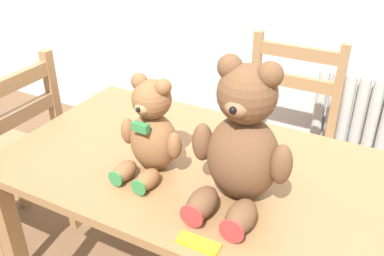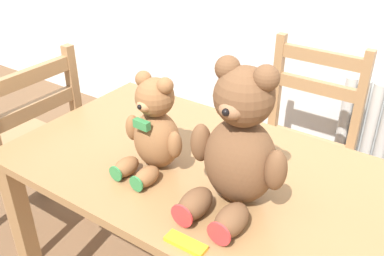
# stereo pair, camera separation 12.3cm
# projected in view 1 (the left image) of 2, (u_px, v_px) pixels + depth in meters

# --- Properties ---
(dining_table) EXTENTS (1.53, 0.74, 0.75)m
(dining_table) POSITION_uv_depth(u_px,v_px,m) (233.00, 200.00, 1.39)
(dining_table) COLOR olive
(dining_table) RESTS_ON ground_plane
(wooden_chair_behind) EXTENTS (0.44, 0.41, 0.95)m
(wooden_chair_behind) POSITION_uv_depth(u_px,v_px,m) (281.00, 142.00, 2.05)
(wooden_chair_behind) COLOR #997047
(wooden_chair_behind) RESTS_ON ground_plane
(wooden_chair_side) EXTENTS (0.40, 0.45, 0.95)m
(wooden_chair_side) POSITION_uv_depth(u_px,v_px,m) (7.00, 162.00, 1.88)
(wooden_chair_side) COLOR #997047
(wooden_chair_side) RESTS_ON ground_plane
(teddy_bear_left) EXTENTS (0.22, 0.22, 0.31)m
(teddy_bear_left) POSITION_uv_depth(u_px,v_px,m) (151.00, 132.00, 1.30)
(teddy_bear_left) COLOR brown
(teddy_bear_left) RESTS_ON dining_table
(teddy_bear_right) EXTENTS (0.29, 0.29, 0.42)m
(teddy_bear_right) POSITION_uv_depth(u_px,v_px,m) (242.00, 144.00, 1.16)
(teddy_bear_right) COLOR brown
(teddy_bear_right) RESTS_ON dining_table
(chocolate_bar) EXTENTS (0.11, 0.04, 0.01)m
(chocolate_bar) POSITION_uv_depth(u_px,v_px,m) (199.00, 243.00, 1.07)
(chocolate_bar) COLOR gold
(chocolate_bar) RESTS_ON dining_table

